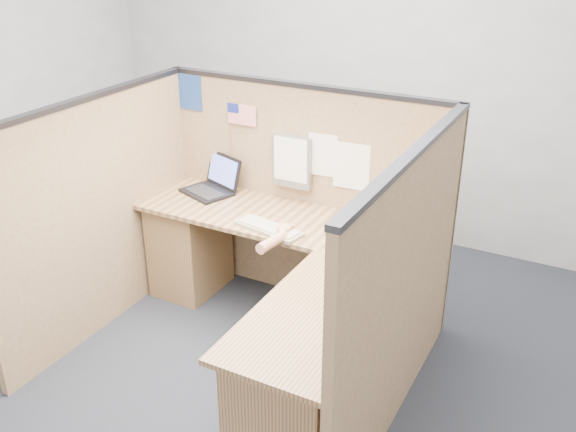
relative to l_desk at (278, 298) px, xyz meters
The scene contains 13 objects.
floor 0.52m from the l_desk, 122.80° to the right, with size 5.00×5.00×0.00m, color #20232E.
wall_back 2.22m from the l_desk, 95.35° to the left, with size 5.00×5.00×0.00m, color #939698.
cubicle_partitions 0.44m from the l_desk, 142.47° to the left, with size 2.06×1.83×1.53m.
l_desk is the anchor object (origin of this frame).
laptop 1.08m from the l_desk, 146.39° to the left, with size 0.40×0.42×0.24m.
keyboard 0.43m from the l_desk, 131.18° to the left, with size 0.47×0.24×0.03m.
mouse 0.41m from the l_desk, 106.24° to the left, with size 0.10×0.06×0.04m, color silver.
hand_forearm 0.38m from the l_desk, 125.27° to the left, with size 0.10×0.35×0.07m.
blue_poster 1.60m from the l_desk, 147.27° to the left, with size 0.19×0.00×0.25m, color navy.
american_flag 1.28m from the l_desk, 134.81° to the left, with size 0.22×0.01×0.38m.
file_holder 0.94m from the l_desk, 110.88° to the left, with size 0.28×0.05×0.35m.
paper_left 0.97m from the l_desk, 92.34° to the left, with size 0.22×0.00×0.28m, color white.
paper_right 0.96m from the l_desk, 76.78° to the left, with size 0.24×0.00×0.31m, color white.
Camera 1 is at (1.78, -2.59, 2.47)m, focal length 40.00 mm.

